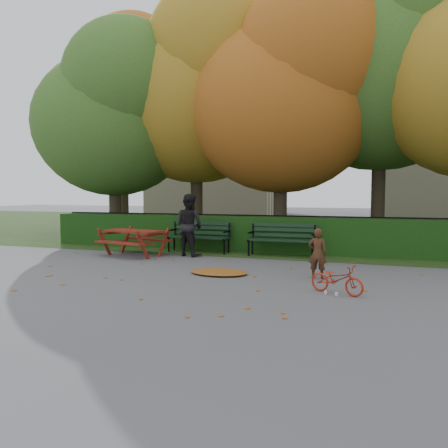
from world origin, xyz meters
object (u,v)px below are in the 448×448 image
(picnic_table, at_px, (134,236))
(child, at_px, (318,253))
(adult, at_px, (189,225))
(tree_d, at_px, (394,57))
(tree_b, at_px, (203,88))
(tree_c, at_px, (290,93))
(tree_f, at_px, (126,103))
(bench_right, at_px, (282,237))
(tree_a, at_px, (118,113))
(bench_left, at_px, (200,234))
(bicycle, at_px, (337,279))

(picnic_table, height_order, child, child)
(adult, bearing_deg, tree_d, -121.50)
(tree_b, height_order, adult, tree_b)
(tree_c, xyz_separation_m, tree_d, (3.04, 1.27, 1.16))
(tree_f, bearing_deg, bench_right, -33.92)
(child, bearing_deg, tree_f, -39.54)
(tree_d, relative_size, child, 9.57)
(tree_c, relative_size, picnic_table, 4.23)
(tree_a, xyz_separation_m, bench_right, (6.29, -1.88, -4.00))
(tree_b, bearing_deg, tree_f, 152.01)
(tree_f, distance_m, child, 13.71)
(adult, bearing_deg, tree_c, -106.05)
(tree_c, relative_size, bench_left, 4.44)
(bench_left, bearing_deg, child, -37.27)
(bench_left, bearing_deg, tree_a, 154.24)
(bench_left, height_order, child, child)
(child, relative_size, bicycle, 1.06)
(tree_c, bearing_deg, bicycle, -71.95)
(tree_a, height_order, adult, tree_a)
(tree_c, xyz_separation_m, bicycle, (2.07, -6.34, -4.58))
(bench_left, xyz_separation_m, bench_right, (2.40, 0.00, 0.00))
(bench_left, distance_m, bicycle, 5.86)
(tree_c, xyz_separation_m, bench_left, (-2.13, -2.26, -4.30))
(tree_a, xyz_separation_m, bicycle, (8.09, -5.95, -4.27))
(tree_b, distance_m, child, 9.06)
(bicycle, bearing_deg, picnic_table, 85.53)
(adult, relative_size, bicycle, 1.76)
(child, relative_size, adult, 0.60)
(tree_d, xyz_separation_m, tree_f, (-11.01, 2.01, -0.29))
(bench_right, distance_m, picnic_table, 4.00)
(picnic_table, distance_m, adult, 1.53)
(picnic_table, xyz_separation_m, bicycle, (5.59, -2.80, -0.29))
(tree_a, xyz_separation_m, tree_d, (9.07, 1.65, 1.46))
(tree_a, bearing_deg, tree_c, 3.65)
(tree_a, relative_size, child, 7.47)
(child, bearing_deg, adult, -27.12)
(child, bearing_deg, tree_b, -48.72)
(bicycle, bearing_deg, bench_left, 67.94)
(tree_a, distance_m, child, 9.80)
(tree_b, distance_m, bench_left, 5.87)
(tree_a, height_order, tree_f, tree_f)
(bench_left, bearing_deg, tree_c, 46.64)
(bench_left, distance_m, bench_right, 2.40)
(tree_d, bearing_deg, tree_a, -169.67)
(tree_a, height_order, tree_c, tree_c)
(tree_d, xyz_separation_m, bench_right, (-2.78, -3.53, -5.46))
(tree_a, relative_size, tree_c, 0.94)
(tree_a, xyz_separation_m, tree_c, (6.02, 0.38, 0.30))
(tree_c, relative_size, tree_d, 0.84)
(child, xyz_separation_m, bicycle, (0.49, -1.25, -0.25))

